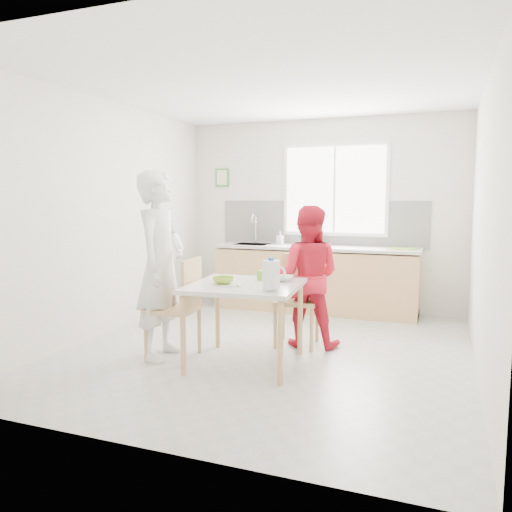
{
  "coord_description": "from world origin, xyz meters",
  "views": [
    {
      "loc": [
        1.69,
        -4.8,
        1.57
      ],
      "look_at": [
        -0.22,
        0.2,
        0.96
      ],
      "focal_mm": 35.0,
      "sensor_mm": 36.0,
      "label": 1
    }
  ],
  "objects": [
    {
      "name": "chair_left",
      "position": [
        -0.73,
        -0.57,
        0.55
      ],
      "size": [
        0.5,
        0.5,
        1.0
      ],
      "rotation": [
        0.0,
        0.0,
        -1.48
      ],
      "color": "tan",
      "rests_on": "ground"
    },
    {
      "name": "dining_table",
      "position": [
        -0.06,
        -0.51,
        0.7
      ],
      "size": [
        1.1,
        1.1,
        0.78
      ],
      "rotation": [
        0.0,
        0.0,
        0.09
      ],
      "color": "silver",
      "rests_on": "ground"
    },
    {
      "name": "green_box",
      "position": [
        0.02,
        -0.22,
        0.82
      ],
      "size": [
        0.11,
        0.11,
        0.09
      ],
      "primitive_type": "cube",
      "rotation": [
        0.0,
        0.0,
        0.09
      ],
      "color": "#74C42D",
      "rests_on": "dining_table"
    },
    {
      "name": "picture_frame",
      "position": [
        -1.55,
        2.23,
        1.9
      ],
      "size": [
        0.22,
        0.03,
        0.28
      ],
      "color": "#45893E",
      "rests_on": "room_shell"
    },
    {
      "name": "spoon",
      "position": [
        -0.12,
        -0.73,
        0.79
      ],
      "size": [
        0.15,
        0.08,
        0.01
      ],
      "primitive_type": "cylinder",
      "rotation": [
        0.0,
        1.57,
        0.44
      ],
      "color": "#A5A5AA",
      "rests_on": "dining_table"
    },
    {
      "name": "soap_bottle",
      "position": [
        -0.55,
        2.06,
        1.01
      ],
      "size": [
        0.1,
        0.1,
        0.18
      ],
      "primitive_type": "imported",
      "rotation": [
        0.0,
        0.0,
        -0.21
      ],
      "color": "#999999",
      "rests_on": "kitchen_counter"
    },
    {
      "name": "jar_amber",
      "position": [
        0.05,
        2.01,
        1.0
      ],
      "size": [
        0.06,
        0.06,
        0.16
      ],
      "primitive_type": "cylinder",
      "color": "brown",
      "rests_on": "kitchen_counter"
    },
    {
      "name": "wine_bottle_a",
      "position": [
        -0.18,
        1.97,
        1.08
      ],
      "size": [
        0.07,
        0.07,
        0.32
      ],
      "primitive_type": "cylinder",
      "color": "black",
      "rests_on": "kitchen_counter"
    },
    {
      "name": "cutting_board",
      "position": [
        1.16,
        1.94,
        0.93
      ],
      "size": [
        0.4,
        0.32,
        0.01
      ],
      "primitive_type": "cube",
      "rotation": [
        0.0,
        0.0,
        -0.22
      ],
      "color": "#7EBB2B",
      "rests_on": "kitchen_counter"
    },
    {
      "name": "window",
      "position": [
        0.2,
        2.23,
        1.7
      ],
      "size": [
        1.5,
        0.06,
        1.3
      ],
      "color": "white",
      "rests_on": "room_shell"
    },
    {
      "name": "person_white",
      "position": [
        -0.93,
        -0.58,
        0.92
      ],
      "size": [
        0.5,
        0.71,
        1.85
      ],
      "primitive_type": "imported",
      "rotation": [
        0.0,
        0.0,
        1.66
      ],
      "color": "white",
      "rests_on": "ground"
    },
    {
      "name": "ground",
      "position": [
        0.0,
        0.0,
        0.0
      ],
      "size": [
        4.5,
        4.5,
        0.0
      ],
      "primitive_type": "plane",
      "color": "#B7B7B2",
      "rests_on": "ground"
    },
    {
      "name": "kitchen_counter",
      "position": [
        -0.0,
        1.95,
        0.42
      ],
      "size": [
        2.84,
        0.64,
        1.37
      ],
      "color": "tan",
      "rests_on": "ground"
    },
    {
      "name": "chair_far",
      "position": [
        0.22,
        0.34,
        0.54
      ],
      "size": [
        0.49,
        0.49,
        0.97
      ],
      "rotation": [
        0.0,
        0.0,
        0.09
      ],
      "color": "tan",
      "rests_on": "ground"
    },
    {
      "name": "wine_bottle_b",
      "position": [
        0.01,
        2.1,
        1.07
      ],
      "size": [
        0.07,
        0.07,
        0.3
      ],
      "primitive_type": "cylinder",
      "color": "black",
      "rests_on": "kitchen_counter"
    },
    {
      "name": "room_shell",
      "position": [
        0.0,
        0.0,
        1.64
      ],
      "size": [
        4.5,
        4.5,
        4.5
      ],
      "color": "silver",
      "rests_on": "ground"
    },
    {
      "name": "bowl_green",
      "position": [
        -0.25,
        -0.57,
        0.81
      ],
      "size": [
        0.22,
        0.22,
        0.06
      ],
      "primitive_type": "imported",
      "rotation": [
        0.0,
        0.0,
        0.09
      ],
      "color": "#86B62A",
      "rests_on": "dining_table"
    },
    {
      "name": "person_red",
      "position": [
        0.33,
        0.31,
        0.75
      ],
      "size": [
        0.78,
        0.63,
        1.5
      ],
      "primitive_type": "imported",
      "rotation": [
        0.0,
        0.0,
        3.23
      ],
      "color": "red",
      "rests_on": "ground"
    },
    {
      "name": "bowl_white",
      "position": [
        0.22,
        -0.23,
        0.8
      ],
      "size": [
        0.23,
        0.23,
        0.05
      ],
      "primitive_type": "imported",
      "rotation": [
        0.0,
        0.0,
        0.09
      ],
      "color": "silver",
      "rests_on": "dining_table"
    },
    {
      "name": "backsplash",
      "position": [
        0.0,
        2.24,
        1.23
      ],
      "size": [
        3.0,
        0.02,
        0.65
      ],
      "primitive_type": "cube",
      "color": "white",
      "rests_on": "room_shell"
    },
    {
      "name": "milk_jug",
      "position": [
        0.29,
        -0.76,
        0.92
      ],
      "size": [
        0.21,
        0.15,
        0.27
      ],
      "rotation": [
        0.0,
        0.0,
        0.09
      ],
      "color": "white",
      "rests_on": "dining_table"
    }
  ]
}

